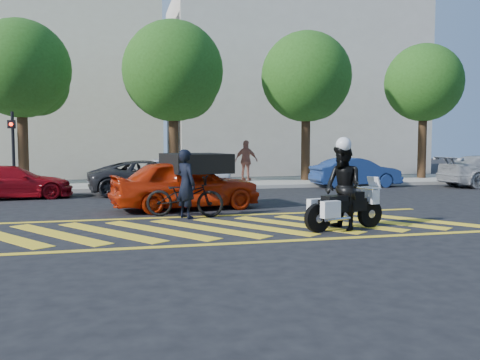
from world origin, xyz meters
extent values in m
plane|color=black|center=(0.00, 0.00, 0.00)|extent=(90.00, 90.00, 0.00)
cube|color=#9E998E|center=(0.00, 12.00, 0.07)|extent=(60.00, 5.00, 0.15)
cube|color=yellow|center=(-5.00, 0.00, 0.00)|extent=(2.43, 3.21, 0.01)
cube|color=yellow|center=(-3.90, 0.00, 0.00)|extent=(2.43, 3.21, 0.01)
cube|color=yellow|center=(-2.80, 0.00, 0.00)|extent=(2.43, 3.21, 0.01)
cube|color=yellow|center=(-1.70, 0.00, 0.00)|extent=(2.43, 3.21, 0.01)
cube|color=yellow|center=(-0.60, 0.00, 0.00)|extent=(2.43, 3.21, 0.01)
cube|color=yellow|center=(0.50, 0.00, 0.00)|extent=(2.43, 3.21, 0.01)
cube|color=yellow|center=(1.60, 0.00, 0.00)|extent=(2.43, 3.21, 0.01)
cube|color=yellow|center=(2.70, 0.00, 0.00)|extent=(2.43, 3.21, 0.01)
cube|color=yellow|center=(3.80, 0.00, 0.00)|extent=(2.43, 3.21, 0.01)
cube|color=yellow|center=(4.90, 0.00, 0.00)|extent=(2.43, 3.21, 0.01)
cube|color=yellow|center=(0.00, -1.90, 0.00)|extent=(12.00, 0.20, 0.01)
cube|color=yellow|center=(0.00, 1.90, 0.00)|extent=(12.00, 0.20, 0.01)
cube|color=beige|center=(-8.00, 21.00, 5.00)|extent=(16.00, 8.00, 10.00)
cube|color=beige|center=(9.00, 21.00, 5.50)|extent=(16.00, 8.00, 11.00)
cylinder|color=black|center=(-6.50, 12.00, 2.00)|extent=(0.44, 0.44, 4.00)
sphere|color=#234E14|center=(-6.50, 12.00, 5.16)|extent=(4.20, 4.20, 4.20)
sphere|color=#234E14|center=(-5.90, 12.30, 4.53)|extent=(2.73, 2.73, 2.73)
cylinder|color=black|center=(0.00, 12.00, 2.00)|extent=(0.44, 0.44, 4.00)
sphere|color=#234E14|center=(0.00, 12.00, 5.26)|extent=(4.60, 4.60, 4.60)
sphere|color=#234E14|center=(0.60, 12.30, 4.58)|extent=(2.99, 2.99, 2.99)
cylinder|color=black|center=(6.50, 12.00, 2.00)|extent=(0.44, 0.44, 4.00)
sphere|color=#234E14|center=(6.50, 12.00, 5.21)|extent=(4.40, 4.40, 4.40)
sphere|color=#234E14|center=(7.10, 12.30, 4.55)|extent=(2.86, 2.86, 2.86)
cylinder|color=black|center=(13.00, 12.00, 2.00)|extent=(0.44, 0.44, 4.00)
sphere|color=#234E14|center=(13.00, 12.00, 5.10)|extent=(4.00, 4.00, 4.00)
sphere|color=#234E14|center=(13.60, 12.30, 4.50)|extent=(2.60, 2.60, 2.60)
cylinder|color=black|center=(-6.50, 9.80, 1.60)|extent=(0.12, 0.12, 3.20)
cube|color=black|center=(-6.50, 9.60, 2.70)|extent=(0.28, 0.18, 0.32)
sphere|color=#FF260C|center=(-6.50, 9.50, 2.70)|extent=(0.14, 0.14, 0.14)
imported|color=black|center=(-0.84, 1.71, 0.91)|extent=(0.70, 0.79, 1.82)
imported|color=black|center=(-0.84, 2.00, 0.56)|extent=(2.24, 1.41, 1.11)
cylinder|color=black|center=(1.71, -1.12, 0.32)|extent=(0.66, 0.29, 0.64)
cylinder|color=silver|center=(1.71, -1.12, 0.32)|extent=(0.23, 0.20, 0.19)
cylinder|color=black|center=(3.19, -0.75, 0.32)|extent=(0.66, 0.29, 0.64)
cylinder|color=silver|center=(3.19, -0.75, 0.32)|extent=(0.23, 0.20, 0.19)
cube|color=black|center=(2.40, -0.95, 0.57)|extent=(1.24, 0.54, 0.29)
cube|color=black|center=(2.69, -0.87, 0.76)|extent=(0.50, 0.39, 0.21)
cube|color=black|center=(2.17, -1.01, 0.74)|extent=(0.60, 0.45, 0.12)
cube|color=silver|center=(3.19, -0.75, 0.76)|extent=(0.31, 0.45, 0.39)
cube|color=silver|center=(1.80, -0.84, 0.54)|extent=(0.47, 0.28, 0.37)
cube|color=silver|center=(1.93, -1.33, 0.54)|extent=(0.47, 0.28, 0.37)
imported|color=black|center=(2.40, -0.93, 0.98)|extent=(0.95, 1.10, 1.96)
imported|color=#BC2508|center=(-0.60, 3.50, 0.75)|extent=(4.66, 2.49, 1.51)
imported|color=maroon|center=(-6.20, 7.80, 0.59)|extent=(4.23, 2.10, 1.18)
imported|color=black|center=(-1.34, 8.31, 0.65)|extent=(4.88, 2.59, 1.31)
imported|color=white|center=(-0.10, 8.97, 0.73)|extent=(4.31, 1.78, 1.46)
imported|color=navy|center=(7.81, 9.20, 0.66)|extent=(4.04, 1.51, 1.32)
imported|color=#9C5A47|center=(3.50, 12.11, 1.13)|extent=(1.21, 1.05, 1.96)
camera|label=1|loc=(-2.64, -11.58, 2.00)|focal=38.00mm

